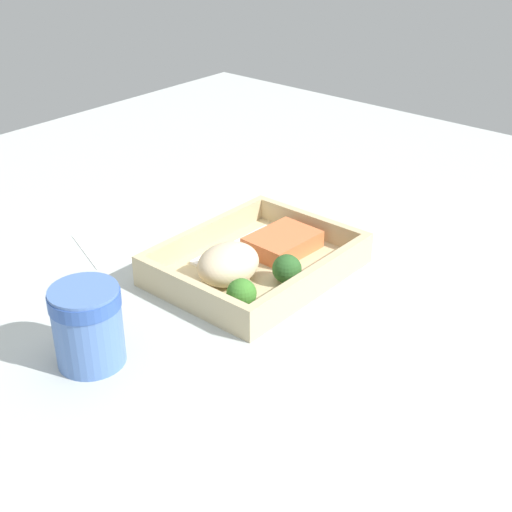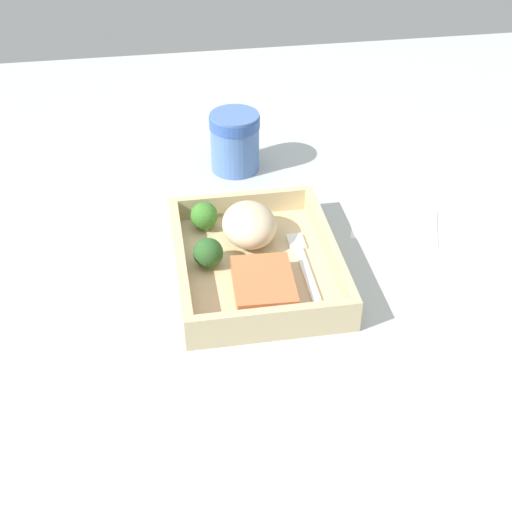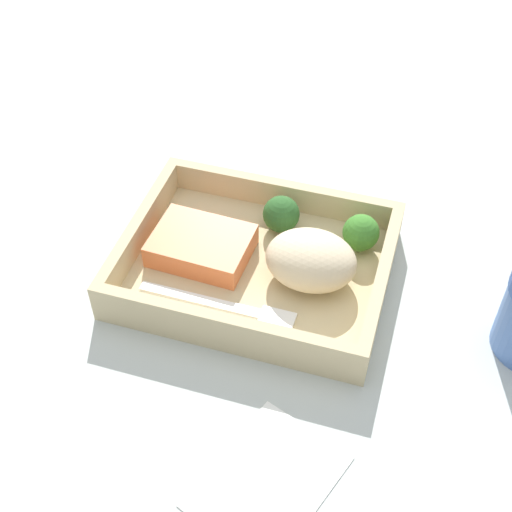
{
  "view_description": "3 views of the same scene",
  "coord_description": "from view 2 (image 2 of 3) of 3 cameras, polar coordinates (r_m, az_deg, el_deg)",
  "views": [
    {
      "loc": [
        65.9,
        56.21,
        49.78
      ],
      "look_at": [
        0.0,
        0.0,
        2.7
      ],
      "focal_mm": 50.0,
      "sensor_mm": 36.0,
      "label": 1
    },
    {
      "loc": [
        -73.33,
        12.09,
        58.64
      ],
      "look_at": [
        0.0,
        0.0,
        2.7
      ],
      "focal_mm": 50.0,
      "sensor_mm": 36.0,
      "label": 2
    },
    {
      "loc": [
        14.68,
        -47.93,
        54.46
      ],
      "look_at": [
        0.0,
        0.0,
        2.7
      ],
      "focal_mm": 50.0,
      "sensor_mm": 36.0,
      "label": 3
    }
  ],
  "objects": [
    {
      "name": "paper_cup",
      "position": [
        1.15,
        -1.71,
        9.35
      ],
      "size": [
        8.02,
        8.02,
        9.61
      ],
      "color": "#4F74B9",
      "rests_on": "ground_plane"
    },
    {
      "name": "salmon_fillet",
      "position": [
        0.89,
        0.54,
        -2.39
      ],
      "size": [
        10.25,
        7.83,
        2.54
      ],
      "primitive_type": "cube",
      "rotation": [
        0.0,
        0.0,
        -0.04
      ],
      "color": "#E07040",
      "rests_on": "takeout_tray"
    },
    {
      "name": "broccoli_floret_2",
      "position": [
        0.93,
        -3.84,
        0.23
      ],
      "size": [
        3.94,
        3.94,
        4.07
      ],
      "color": "#76A057",
      "rests_on": "takeout_tray"
    },
    {
      "name": "ground_plane",
      "position": [
        0.95,
        0.0,
        -1.78
      ],
      "size": [
        160.0,
        160.0,
        2.0
      ],
      "primitive_type": "cube",
      "color": "#B4BBB9"
    },
    {
      "name": "broccoli_floret_1",
      "position": [
        1.0,
        -4.18,
        3.22
      ],
      "size": [
        3.83,
        3.83,
        4.09
      ],
      "color": "#74A553",
      "rests_on": "takeout_tray"
    },
    {
      "name": "mashed_potatoes",
      "position": [
        0.97,
        -0.28,
        2.55
      ],
      "size": [
        9.12,
        7.4,
        5.27
      ],
      "primitive_type": "ellipsoid",
      "color": "beige",
      "rests_on": "takeout_tray"
    },
    {
      "name": "takeout_tray",
      "position": [
        0.94,
        0.0,
        -1.02
      ],
      "size": [
        26.71,
        20.88,
        1.2
      ],
      "primitive_type": "cube",
      "color": "#C7B387",
      "rests_on": "ground_plane"
    },
    {
      "name": "receipt_slip",
      "position": [
        1.05,
        11.04,
        2.5
      ],
      "size": [
        12.69,
        14.51,
        0.24
      ],
      "primitive_type": "cube",
      "rotation": [
        0.0,
        0.0,
        -0.35
      ],
      "color": "white",
      "rests_on": "ground_plane"
    },
    {
      "name": "tray_rim",
      "position": [
        0.93,
        0.0,
        0.07
      ],
      "size": [
        26.71,
        20.88,
        3.27
      ],
      "color": "#C7B387",
      "rests_on": "takeout_tray"
    },
    {
      "name": "fork",
      "position": [
        0.94,
        3.85,
        -0.64
      ],
      "size": [
        15.81,
        2.22,
        0.44
      ],
      "color": "white",
      "rests_on": "takeout_tray"
    }
  ]
}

